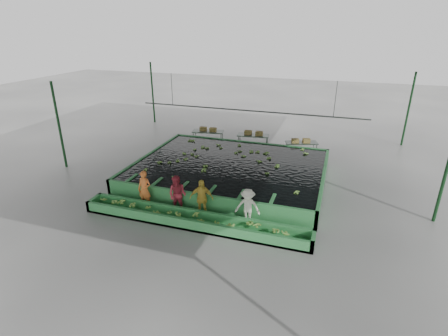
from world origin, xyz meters
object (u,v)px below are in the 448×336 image
(worker_b, at_px, (178,195))
(packing_table_mid, at_px, (253,141))
(sorting_trough, at_px, (193,220))
(box_stack_right, at_px, (301,143))
(worker_d, at_px, (248,207))
(box_stack_left, at_px, (208,131))
(flotation_tank, at_px, (230,171))
(box_stack_mid, at_px, (254,135))
(packing_table_left, at_px, (208,138))
(worker_a, at_px, (145,189))
(worker_c, at_px, (201,198))
(packing_table_right, at_px, (301,149))

(worker_b, height_order, packing_table_mid, worker_b)
(sorting_trough, distance_m, box_stack_right, 10.38)
(worker_d, height_order, box_stack_left, worker_d)
(flotation_tank, xyz_separation_m, worker_d, (2.14, -4.30, 0.37))
(packing_table_mid, xyz_separation_m, box_stack_left, (-3.17, -0.20, 0.50))
(box_stack_left, xyz_separation_m, box_stack_mid, (3.20, 0.19, -0.02))
(flotation_tank, distance_m, packing_table_mid, 5.27)
(packing_table_left, relative_size, box_stack_mid, 1.76)
(worker_a, height_order, worker_c, worker_a)
(box_stack_right, bearing_deg, packing_table_right, 61.49)
(packing_table_right, relative_size, box_stack_left, 1.71)
(worker_c, bearing_deg, flotation_tank, 77.67)
(worker_c, relative_size, packing_table_mid, 0.84)
(flotation_tank, height_order, packing_table_left, packing_table_left)
(box_stack_left, bearing_deg, packing_table_left, 166.30)
(worker_b, bearing_deg, flotation_tank, 77.34)
(packing_table_mid, relative_size, packing_table_right, 1.06)
(box_stack_left, bearing_deg, worker_c, -70.80)
(worker_c, xyz_separation_m, box_stack_right, (3.14, 9.05, 0.02))
(worker_c, bearing_deg, box_stack_left, 95.91)
(flotation_tank, xyz_separation_m, box_stack_left, (-3.19, 5.06, 0.53))
(sorting_trough, xyz_separation_m, box_stack_left, (-3.19, 10.16, 0.73))
(packing_table_right, xyz_separation_m, box_stack_mid, (-3.24, 0.42, 0.51))
(worker_c, xyz_separation_m, packing_table_left, (-3.27, 9.37, -0.39))
(worker_b, bearing_deg, packing_table_left, 104.08)
(worker_b, distance_m, box_stack_left, 9.60)
(worker_c, relative_size, packing_table_left, 0.82)
(flotation_tank, bearing_deg, packing_table_mid, 90.22)
(packing_table_left, bearing_deg, box_stack_mid, 3.29)
(flotation_tank, xyz_separation_m, sorting_trough, (0.00, -5.10, -0.20))
(worker_b, distance_m, box_stack_right, 10.01)
(worker_d, xyz_separation_m, packing_table_right, (1.12, 9.13, -0.37))
(sorting_trough, bearing_deg, worker_a, 163.60)
(flotation_tank, relative_size, box_stack_mid, 8.17)
(flotation_tank, relative_size, worker_d, 6.10)
(flotation_tank, bearing_deg, box_stack_mid, 89.89)
(sorting_trough, xyz_separation_m, worker_c, (0.07, 0.80, 0.63))
(packing_table_right, height_order, box_stack_mid, box_stack_mid)
(flotation_tank, relative_size, box_stack_left, 8.61)
(worker_b, relative_size, packing_table_right, 0.89)
(sorting_trough, distance_m, box_stack_left, 10.68)
(packing_table_mid, bearing_deg, packing_table_left, -176.34)
(worker_c, bearing_deg, box_stack_right, 57.59)
(flotation_tank, xyz_separation_m, packing_table_mid, (-0.02, 5.27, 0.03))
(worker_a, bearing_deg, packing_table_right, 57.84)
(worker_c, height_order, box_stack_mid, worker_c)
(packing_table_left, height_order, packing_table_right, packing_table_left)
(worker_d, bearing_deg, box_stack_right, 77.93)
(packing_table_mid, height_order, box_stack_mid, box_stack_mid)
(box_stack_mid, bearing_deg, packing_table_left, -176.71)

